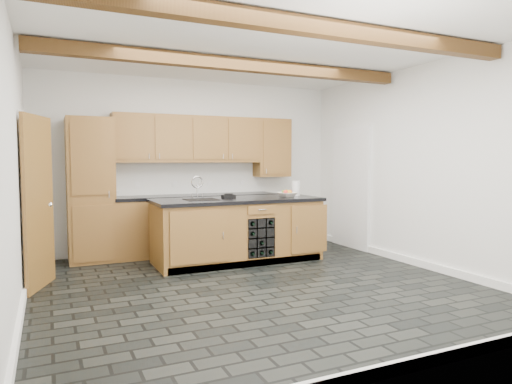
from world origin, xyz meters
The scene contains 10 objects.
ground centered at (0.00, 0.00, 0.00)m, with size 5.00×5.00×0.00m, color black.
room_shell centered at (-0.09, 0.53, 1.53)m, with size 5.01×5.00×5.00m.
back_cabinetry centered at (-0.38, 2.24, 0.98)m, with size 3.65×0.62×2.20m.
island centered at (0.31, 1.28, 0.46)m, with size 2.48×0.96×0.93m.
faucet centered at (-0.25, 1.33, 0.96)m, with size 0.45×0.40×0.34m.
kitchen_scale centered at (0.23, 1.46, 0.96)m, with size 0.20×0.13×0.06m.
fruit_bowl centered at (1.08, 1.22, 0.97)m, with size 0.29×0.29×0.07m, color white.
fruit_cluster centered at (1.08, 1.22, 1.00)m, with size 0.16×0.17×0.07m.
paper_towel centered at (1.34, 1.41, 1.05)m, with size 0.13×0.13×0.23m, color white.
mug centered at (-1.30, 2.31, 0.98)m, with size 0.10×0.10×0.09m, color white.
Camera 1 is at (-2.22, -4.86, 1.49)m, focal length 32.00 mm.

